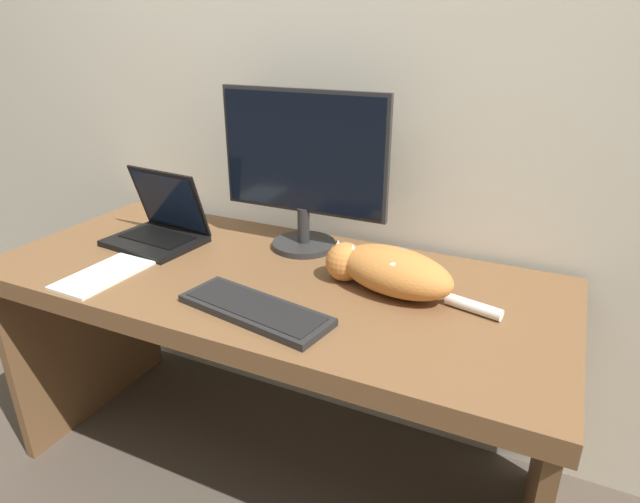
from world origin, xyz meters
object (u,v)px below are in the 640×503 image
(monitor, at_px, (304,167))
(laptop, at_px, (159,228))
(external_keyboard, at_px, (255,310))
(cat, at_px, (389,269))

(monitor, bearing_deg, laptop, -160.61)
(monitor, relative_size, external_keyboard, 1.29)
(external_keyboard, bearing_deg, monitor, 110.66)
(monitor, xyz_separation_m, external_keyboard, (0.08, -0.46, -0.27))
(monitor, height_order, laptop, monitor)
(monitor, height_order, cat, monitor)
(cat, bearing_deg, external_keyboard, -121.29)
(cat, bearing_deg, monitor, 166.10)
(external_keyboard, relative_size, cat, 0.86)
(monitor, bearing_deg, external_keyboard, -79.44)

